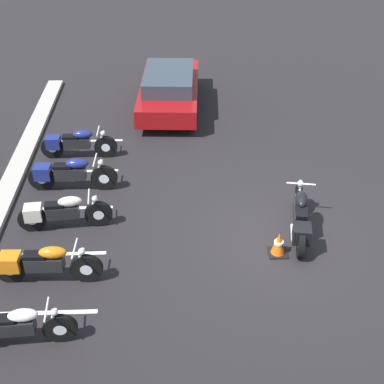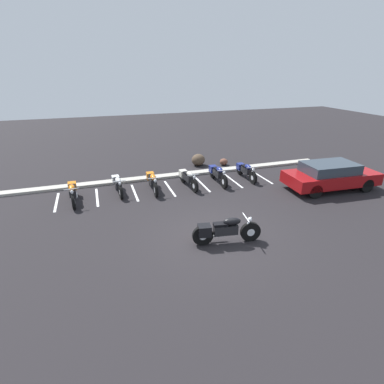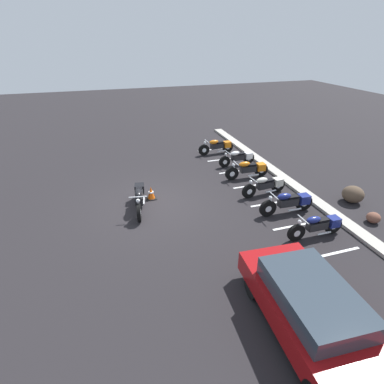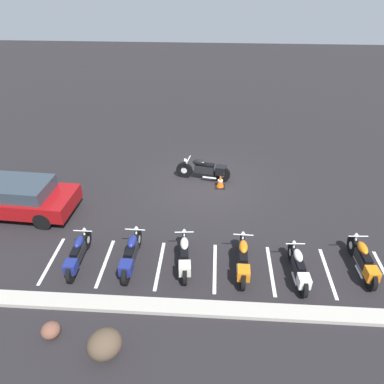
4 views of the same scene
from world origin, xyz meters
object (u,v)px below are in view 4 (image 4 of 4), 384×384
parked_bike_1 (299,268)px  parked_bike_2 (243,260)px  parked_bike_3 (185,256)px  car_red (15,197)px  landscape_rock_0 (51,330)px  motorcycle_black_featured (206,169)px  traffic_cone (220,182)px  landscape_rock_1 (104,344)px  parked_bike_5 (77,254)px  parked_bike_4 (131,254)px  parked_bike_0 (364,261)px

parked_bike_1 → parked_bike_2: bearing=78.7°
parked_bike_3 → car_red: 6.74m
parked_bike_3 → landscape_rock_0: 4.06m
motorcycle_black_featured → parked_bike_2: bearing=112.9°
parked_bike_2 → landscape_rock_0: bearing=119.7°
traffic_cone → landscape_rock_1: bearing=70.9°
motorcycle_black_featured → car_red: size_ratio=0.52×
parked_bike_5 → landscape_rock_0: size_ratio=4.35×
car_red → traffic_cone: car_red is taller
parked_bike_5 → landscape_rock_0: 2.51m
motorcycle_black_featured → landscape_rock_0: motorcycle_black_featured is taller
parked_bike_4 → traffic_cone: size_ratio=4.10×
parked_bike_0 → parked_bike_4: (6.82, 0.19, 0.02)m
parked_bike_1 → parked_bike_2: parked_bike_2 is taller
parked_bike_0 → parked_bike_1: bearing=98.9°
traffic_cone → parked_bike_2: bearing=97.8°
motorcycle_black_featured → parked_bike_5: 6.52m
parked_bike_2 → parked_bike_0: bearing=-85.3°
landscape_rock_0 → parked_bike_5: bearing=-87.4°
parked_bike_2 → parked_bike_5: 4.91m
parked_bike_0 → motorcycle_black_featured: bearing=40.0°
parked_bike_5 → car_red: (3.08, -2.58, 0.25)m
parked_bike_1 → traffic_cone: bearing=20.4°
parked_bike_5 → landscape_rock_1: bearing=-151.2°
parked_bike_4 → parked_bike_5: (1.60, 0.06, -0.03)m
traffic_cone → parked_bike_4: bearing=61.0°
parked_bike_2 → parked_bike_3: size_ratio=1.03×
parked_bike_4 → landscape_rock_1: size_ratio=2.65×
parked_bike_0 → parked_bike_3: bearing=88.5°
parked_bike_4 → car_red: size_ratio=0.50×
parked_bike_4 → parked_bike_0: bearing=-87.1°
motorcycle_black_featured → parked_bike_4: bearing=78.7°
car_red → parked_bike_0: bearing=171.9°
parked_bike_1 → parked_bike_5: bearing=85.0°
parked_bike_1 → parked_bike_3: size_ratio=0.97×
parked_bike_4 → parked_bike_5: bearing=93.6°
parked_bike_1 → landscape_rock_0: (6.38, 2.35, -0.23)m
parked_bike_1 → parked_bike_3: 3.31m
parked_bike_2 → landscape_rock_1: (3.34, 2.96, -0.11)m
traffic_cone → landscape_rock_0: bearing=60.6°
parked_bike_0 → parked_bike_4: parked_bike_4 is taller
motorcycle_black_featured → parked_bike_1: (-2.84, 5.56, -0.06)m
motorcycle_black_featured → parked_bike_2: 5.49m
parked_bike_3 → traffic_cone: (-1.06, -4.72, -0.19)m
parked_bike_2 → landscape_rock_1: 4.46m
parked_bike_4 → landscape_rock_1: bearing=-179.2°
parked_bike_3 → traffic_cone: size_ratio=3.88×
parked_bike_3 → parked_bike_4: 1.59m
motorcycle_black_featured → parked_bike_1: bearing=126.7°
parked_bike_2 → traffic_cone: size_ratio=4.01×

